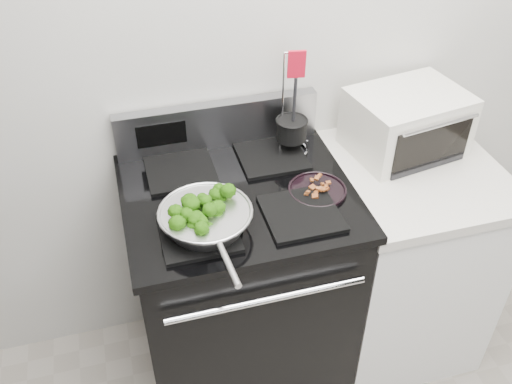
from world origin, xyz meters
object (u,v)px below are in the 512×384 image
object	(u,v)px
bacon_plate	(317,188)
utensil_holder	(291,135)
toaster_oven	(406,122)
skillet	(206,218)
gas_range	(240,284)

from	to	relation	value
bacon_plate	utensil_holder	distance (m)	0.27
toaster_oven	skillet	bearing A→B (deg)	-170.12
skillet	utensil_holder	size ratio (longest dim) A/B	1.15
bacon_plate	utensil_holder	size ratio (longest dim) A/B	0.49
toaster_oven	utensil_holder	bearing A→B (deg)	163.04
utensil_holder	skillet	bearing A→B (deg)	-129.46
skillet	utensil_holder	distance (m)	0.53
skillet	gas_range	bearing A→B (deg)	44.16
gas_range	skillet	size ratio (longest dim) A/B	2.39
gas_range	skillet	bearing A→B (deg)	-131.41
gas_range	skillet	xyz separation A→B (m)	(-0.14, -0.16, 0.51)
gas_range	utensil_holder	bearing A→B (deg)	36.70
skillet	toaster_oven	world-z (taller)	toaster_oven
toaster_oven	gas_range	bearing A→B (deg)	-178.70
skillet	utensil_holder	world-z (taller)	utensil_holder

